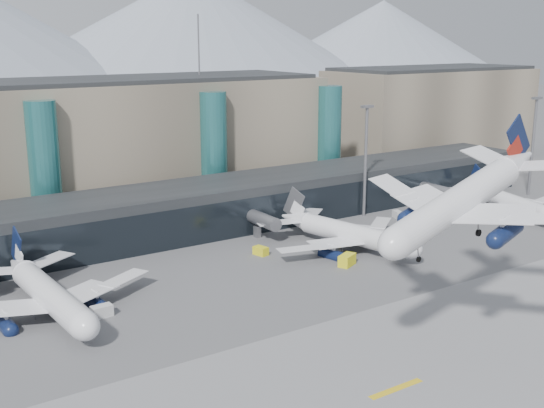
{
  "coord_description": "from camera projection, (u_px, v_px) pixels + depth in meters",
  "views": [
    {
      "loc": [
        -72.76,
        -67.59,
        40.69
      ],
      "look_at": [
        -6.33,
        32.0,
        11.07
      ],
      "focal_mm": 45.0,
      "sensor_mm": 36.0,
      "label": 1
    }
  ],
  "objects": [
    {
      "name": "veh_h",
      "position": [
        347.0,
        260.0,
        123.84
      ],
      "size": [
        4.24,
        3.39,
        2.08
      ],
      "primitive_type": "cube",
      "rotation": [
        0.0,
        0.0,
        0.44
      ],
      "color": "yellow",
      "rests_on": "ground"
    },
    {
      "name": "teal_towers",
      "position": [
        135.0,
        159.0,
        151.88
      ],
      "size": [
        116.4,
        19.4,
        46.0
      ],
      "color": "#276A6D",
      "rests_on": "ground"
    },
    {
      "name": "ground",
      "position": [
        423.0,
        311.0,
        103.55
      ],
      "size": [
        900.0,
        900.0,
        0.0
      ],
      "primitive_type": "plane",
      "color": "#515154",
      "rests_on": "ground"
    },
    {
      "name": "concourse",
      "position": [
        231.0,
        204.0,
        148.97
      ],
      "size": [
        170.0,
        27.0,
        10.0
      ],
      "color": "black",
      "rests_on": "ground"
    },
    {
      "name": "jet_parked_mid",
      "position": [
        340.0,
        226.0,
        134.14
      ],
      "size": [
        34.93,
        35.71,
        11.49
      ],
      "rotation": [
        0.0,
        0.0,
        1.78
      ],
      "color": "silver",
      "rests_on": "ground"
    },
    {
      "name": "veh_g",
      "position": [
        345.0,
        237.0,
        139.03
      ],
      "size": [
        2.94,
        3.14,
        1.59
      ],
      "primitive_type": "cube",
      "rotation": [
        0.0,
        0.0,
        -0.91
      ],
      "color": "silver",
      "rests_on": "ground"
    },
    {
      "name": "veh_d",
      "position": [
        398.0,
        214.0,
        156.27
      ],
      "size": [
        2.32,
        3.18,
        1.63
      ],
      "primitive_type": "cube",
      "rotation": [
        0.0,
        0.0,
        1.26
      ],
      "color": "silver",
      "rests_on": "ground"
    },
    {
      "name": "terminal_main",
      "position": [
        68.0,
        147.0,
        159.06
      ],
      "size": [
        130.0,
        30.0,
        31.0
      ],
      "color": "gray",
      "rests_on": "ground"
    },
    {
      "name": "jet_parked_left",
      "position": [
        43.0,
        283.0,
        102.89
      ],
      "size": [
        36.28,
        35.41,
        11.69
      ],
      "rotation": [
        0.0,
        0.0,
        1.62
      ],
      "color": "silver",
      "rests_on": "ground"
    },
    {
      "name": "hero_jet",
      "position": [
        471.0,
        188.0,
        87.19
      ],
      "size": [
        34.93,
        34.69,
        11.3
      ],
      "rotation": [
        0.0,
        -0.22,
        0.16
      ],
      "color": "silver",
      "rests_on": "ground"
    },
    {
      "name": "lightmast_mid",
      "position": [
        366.0,
        154.0,
        155.01
      ],
      "size": [
        3.0,
        1.2,
        25.6
      ],
      "color": "slate",
      "rests_on": "ground"
    },
    {
      "name": "terminal_east",
      "position": [
        430.0,
        115.0,
        223.7
      ],
      "size": [
        70.0,
        30.0,
        31.0
      ],
      "color": "gray",
      "rests_on": "ground"
    },
    {
      "name": "veh_e",
      "position": [
        509.0,
        212.0,
        158.62
      ],
      "size": [
        3.02,
        1.72,
        1.71
      ],
      "primitive_type": "cube",
      "rotation": [
        0.0,
        0.0,
        -0.0
      ],
      "color": "yellow",
      "rests_on": "ground"
    },
    {
      "name": "jet_parked_right",
      "position": [
        504.0,
        195.0,
        160.84
      ],
      "size": [
        32.14,
        33.47,
        10.74
      ],
      "rotation": [
        0.0,
        0.0,
        1.3
      ],
      "color": "silver",
      "rests_on": "ground"
    },
    {
      "name": "runway_strip",
      "position": [
        505.0,
        347.0,
        91.43
      ],
      "size": [
        400.0,
        40.0,
        0.04
      ],
      "primitive_type": "cube",
      "color": "slate",
      "rests_on": "ground"
    },
    {
      "name": "veh_a",
      "position": [
        102.0,
        311.0,
        101.29
      ],
      "size": [
        3.17,
        1.86,
        1.74
      ],
      "primitive_type": "cube",
      "rotation": [
        0.0,
        0.0,
        0.04
      ],
      "color": "silver",
      "rests_on": "ground"
    },
    {
      "name": "veh_b",
      "position": [
        261.0,
        251.0,
        129.9
      ],
      "size": [
        2.33,
        3.12,
        1.61
      ],
      "primitive_type": "cube",
      "rotation": [
        0.0,
        0.0,
        1.81
      ],
      "color": "yellow",
      "rests_on": "ground"
    },
    {
      "name": "lightmast_right",
      "position": [
        533.0,
        141.0,
        175.49
      ],
      "size": [
        3.0,
        1.2,
        25.6
      ],
      "color": "slate",
      "rests_on": "ground"
    },
    {
      "name": "runway_markings",
      "position": [
        505.0,
        347.0,
        91.43
      ],
      "size": [
        128.0,
        1.0,
        0.02
      ],
      "color": "gold",
      "rests_on": "ground"
    }
  ]
}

